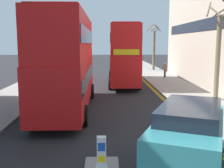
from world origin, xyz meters
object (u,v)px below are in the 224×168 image
object	(u,v)px
keep_left_bollard	(102,156)
double_decker_bus_away	(67,59)
taxi_minivan	(188,140)
pedestrian_far	(165,70)
double_decker_bus_oncoming	(123,53)

from	to	relation	value
keep_left_bollard	double_decker_bus_away	xyz separation A→B (m)	(-2.10, 8.39, 2.42)
keep_left_bollard	taxi_minivan	world-z (taller)	taxi_minivan
keep_left_bollard	pedestrian_far	world-z (taller)	pedestrian_far
double_decker_bus_oncoming	taxi_minivan	distance (m)	18.79
double_decker_bus_oncoming	keep_left_bollard	bearing A→B (deg)	-95.84
keep_left_bollard	taxi_minivan	xyz separation A→B (m)	(2.64, 0.02, 0.46)
double_decker_bus_away	pedestrian_far	bearing A→B (deg)	57.97
pedestrian_far	keep_left_bollard	bearing A→B (deg)	-106.88
keep_left_bollard	pedestrian_far	xyz separation A→B (m)	(6.92, 22.82, 0.38)
double_decker_bus_away	keep_left_bollard	bearing A→B (deg)	-75.93
double_decker_bus_oncoming	pedestrian_far	bearing A→B (deg)	39.44
double_decker_bus_oncoming	pedestrian_far	xyz separation A→B (m)	(5.01, 4.12, -2.04)
keep_left_bollard	double_decker_bus_oncoming	size ratio (longest dim) A/B	0.10
double_decker_bus_away	taxi_minivan	world-z (taller)	double_decker_bus_away
taxi_minivan	double_decker_bus_away	bearing A→B (deg)	119.56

